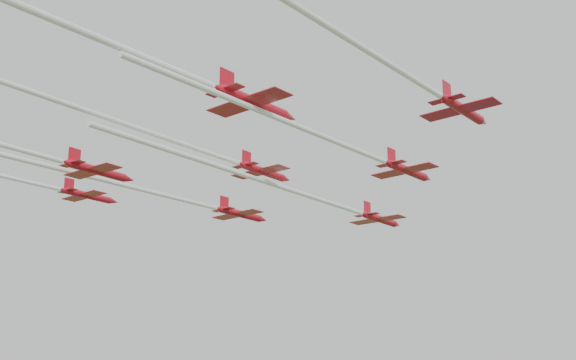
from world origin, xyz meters
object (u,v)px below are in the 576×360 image
at_px(jet_row3_mid, 201,150).
at_px(jet_row4_right, 117,46).
at_px(jet_lead, 322,200).
at_px(jet_row3_right, 410,77).
at_px(jet_row2_right, 355,149).
at_px(jet_row2_left, 154,192).

xyz_separation_m(jet_row3_mid, jet_row4_right, (8.05, -24.51, 0.80)).
relative_size(jet_row3_mid, jet_row4_right, 0.75).
relative_size(jet_lead, jet_row3_right, 1.32).
bearing_deg(jet_row2_right, jet_row3_mid, -143.32).
bearing_deg(jet_row3_mid, jet_row2_left, 159.82).
bearing_deg(jet_row4_right, jet_row2_right, 88.27).
xyz_separation_m(jet_row3_mid, jet_row3_right, (28.11, -8.18, 0.35)).
relative_size(jet_row2_right, jet_row3_mid, 1.02).
distance_m(jet_row2_left, jet_row4_right, 38.31).
bearing_deg(jet_row2_right, jet_row4_right, -91.55).
distance_m(jet_row2_left, jet_row3_right, 43.75).
distance_m(jet_lead, jet_row4_right, 47.80).
height_order(jet_lead, jet_row2_right, jet_row2_right).
xyz_separation_m(jet_lead, jet_row3_right, (23.09, -31.32, 1.81)).
bearing_deg(jet_row2_right, jet_lead, 139.00).
distance_m(jet_row2_right, jet_row3_right, 19.20).
height_order(jet_row3_mid, jet_row3_right, jet_row3_right).
xyz_separation_m(jet_row2_right, jet_row3_mid, (-16.50, -7.10, 0.31)).
height_order(jet_lead, jet_row4_right, jet_row4_right).
distance_m(jet_row3_right, jet_row4_right, 25.87).
bearing_deg(jet_lead, jet_row3_right, -42.49).
bearing_deg(jet_row2_left, jet_row2_right, 11.82).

